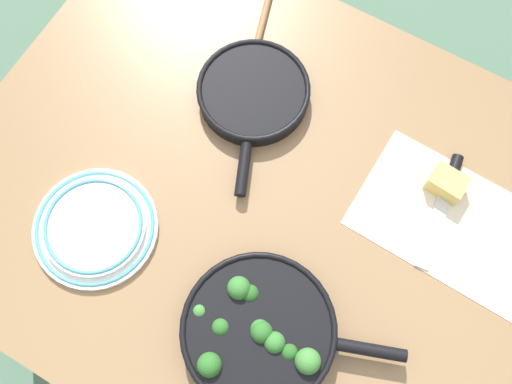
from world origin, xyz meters
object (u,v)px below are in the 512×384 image
skillet_eggs (253,93)px  wooden_spoon (257,43)px  cheese_block (447,184)px  dinner_plate_stack (95,227)px  skillet_broccoli (259,331)px  grater_knife (446,194)px

skillet_eggs → wooden_spoon: 0.13m
skillet_eggs → cheese_block: size_ratio=4.55×
cheese_block → dinner_plate_stack: size_ratio=0.30×
skillet_broccoli → wooden_spoon: size_ratio=1.10×
skillet_eggs → skillet_broccoli: bearing=8.0°
skillet_broccoli → cheese_block: bearing=47.2°
skillet_eggs → dinner_plate_stack: skillet_eggs is taller
skillet_eggs → dinner_plate_stack: (-0.13, -0.41, -0.01)m
skillet_broccoli → dinner_plate_stack: (-0.39, 0.01, -0.02)m
grater_knife → cheese_block: (-0.01, 0.02, 0.01)m
cheese_block → wooden_spoon: bearing=168.6°
grater_knife → dinner_plate_stack: bearing=-62.0°
grater_knife → cheese_block: size_ratio=3.35×
skillet_broccoli → grater_knife: size_ratio=1.60×
grater_knife → cheese_block: cheese_block is taller
skillet_eggs → cheese_block: bearing=68.9°
wooden_spoon → cheese_block: 0.52m
grater_knife → dinner_plate_stack: (-0.58, -0.42, 0.00)m
skillet_eggs → grater_knife: size_ratio=1.36×
skillet_broccoli → wooden_spoon: bearing=100.1°
skillet_broccoli → cheese_block: skillet_broccoli is taller
wooden_spoon → cheese_block: cheese_block is taller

